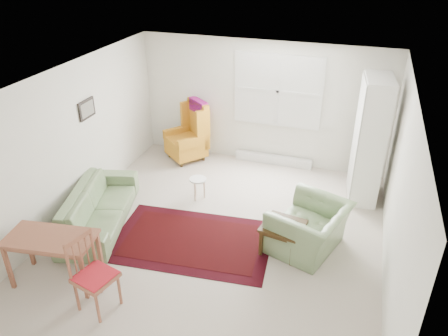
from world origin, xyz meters
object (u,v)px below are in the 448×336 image
(sofa, at_px, (98,201))
(cabinet, at_px, (370,141))
(stool, at_px, (198,188))
(wingback_chair, at_px, (185,132))
(desk_chair, at_px, (95,276))
(armchair, at_px, (309,224))
(coffee_table, at_px, (282,238))
(desk, at_px, (55,259))

(sofa, bearing_deg, cabinet, -76.59)
(stool, distance_m, cabinet, 3.10)
(wingback_chair, distance_m, stool, 1.66)
(wingback_chair, height_order, desk_chair, wingback_chair)
(armchair, relative_size, coffee_table, 1.92)
(armchair, bearing_deg, coffee_table, -42.55)
(stool, bearing_deg, coffee_table, -29.93)
(armchair, relative_size, cabinet, 0.51)
(cabinet, height_order, desk_chair, cabinet)
(stool, bearing_deg, desk, -112.37)
(wingback_chair, bearing_deg, cabinet, 32.68)
(armchair, distance_m, wingback_chair, 3.63)
(sofa, bearing_deg, desk, 172.80)
(armchair, height_order, desk_chair, desk_chair)
(wingback_chair, height_order, cabinet, cabinet)
(sofa, xyz_separation_m, cabinet, (4.05, 2.22, 0.68))
(desk, bearing_deg, sofa, 98.09)
(wingback_chair, relative_size, stool, 3.08)
(sofa, height_order, stool, sofa)
(desk, relative_size, desk_chair, 1.12)
(armchair, distance_m, desk, 3.62)
(stool, bearing_deg, armchair, -21.06)
(stool, bearing_deg, sofa, -135.96)
(coffee_table, bearing_deg, wingback_chair, 136.79)
(armchair, bearing_deg, desk_chair, -30.49)
(sofa, bearing_deg, desk_chair, -163.44)
(cabinet, relative_size, desk_chair, 2.13)
(stool, relative_size, desk_chair, 0.39)
(wingback_chair, bearing_deg, coffee_table, -4.37)
(armchair, relative_size, stool, 2.75)
(coffee_table, distance_m, desk_chair, 2.72)
(sofa, distance_m, cabinet, 4.67)
(desk_chair, bearing_deg, coffee_table, -32.76)
(coffee_table, relative_size, desk_chair, 0.56)
(armchair, distance_m, desk_chair, 3.10)
(stool, relative_size, desk, 0.35)
(cabinet, bearing_deg, stool, -166.25)
(wingback_chair, distance_m, cabinet, 3.65)
(armchair, height_order, coffee_table, armchair)
(sofa, distance_m, stool, 1.76)
(sofa, distance_m, desk, 1.38)
(sofa, relative_size, desk, 1.80)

